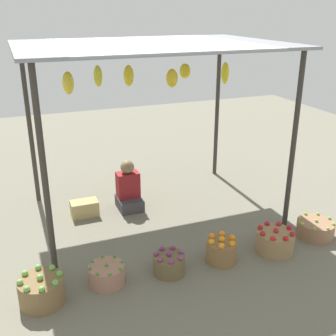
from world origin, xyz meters
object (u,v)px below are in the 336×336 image
(vendor_person, at_px, (129,190))
(basket_purple_onions, at_px, (169,263))
(basket_green_chilies, at_px, (107,275))
(basket_red_apples, at_px, (275,241))
(basket_green_apples, at_px, (42,290))
(basket_limes, at_px, (315,229))
(wooden_crate_near_vendor, at_px, (85,208))
(basket_oranges, at_px, (221,250))

(vendor_person, distance_m, basket_purple_onions, 1.82)
(basket_green_chilies, xyz_separation_m, basket_red_apples, (2.17, -0.12, 0.03))
(basket_green_apples, distance_m, basket_red_apples, 2.88)
(vendor_person, bearing_deg, basket_purple_onions, -91.16)
(basket_green_apples, bearing_deg, basket_purple_onions, 0.36)
(basket_green_chilies, height_order, basket_limes, basket_green_chilies)
(basket_red_apples, bearing_deg, basket_limes, 9.04)
(vendor_person, relative_size, basket_purple_onions, 2.04)
(basket_limes, bearing_deg, basket_purple_onions, -178.49)
(basket_red_apples, distance_m, wooden_crate_near_vendor, 2.80)
(vendor_person, relative_size, basket_green_apples, 1.63)
(basket_purple_onions, bearing_deg, basket_green_chilies, 175.54)
(basket_green_apples, xyz_separation_m, basket_purple_onions, (1.45, 0.01, -0.03))
(basket_purple_onions, relative_size, basket_limes, 0.76)
(basket_purple_onions, height_order, basket_limes, basket_purple_onions)
(vendor_person, height_order, basket_green_chilies, vendor_person)
(basket_purple_onions, xyz_separation_m, wooden_crate_near_vendor, (-0.66, 1.80, -0.01))
(basket_green_chilies, distance_m, basket_purple_onions, 0.74)
(vendor_person, bearing_deg, basket_green_chilies, -113.74)
(basket_green_apples, bearing_deg, vendor_person, 50.75)
(basket_limes, bearing_deg, wooden_crate_near_vendor, 148.36)
(basket_green_apples, distance_m, basket_limes, 3.62)
(vendor_person, bearing_deg, basket_green_apples, -129.25)
(basket_green_apples, relative_size, basket_oranges, 1.27)
(vendor_person, height_order, basket_purple_onions, vendor_person)
(basket_oranges, distance_m, basket_limes, 1.49)
(basket_red_apples, bearing_deg, basket_purple_onions, 177.59)
(basket_green_apples, relative_size, basket_red_apples, 0.99)
(basket_limes, xyz_separation_m, wooden_crate_near_vendor, (-2.83, 1.74, 0.01))
(vendor_person, distance_m, basket_green_apples, 2.35)
(basket_purple_onions, xyz_separation_m, basket_limes, (2.17, 0.06, -0.01))
(vendor_person, distance_m, wooden_crate_near_vendor, 0.72)
(vendor_person, height_order, basket_limes, vendor_person)
(basket_red_apples, relative_size, wooden_crate_near_vendor, 1.20)
(basket_green_chilies, height_order, basket_purple_onions, basket_purple_onions)
(basket_limes, bearing_deg, vendor_person, 140.64)
(vendor_person, height_order, basket_green_apples, vendor_person)
(basket_purple_onions, distance_m, wooden_crate_near_vendor, 1.92)
(wooden_crate_near_vendor, bearing_deg, basket_red_apples, -41.67)
(basket_green_apples, relative_size, basket_green_chilies, 1.17)
(basket_green_chilies, height_order, wooden_crate_near_vendor, basket_green_chilies)
(basket_green_apples, height_order, basket_purple_onions, basket_green_apples)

